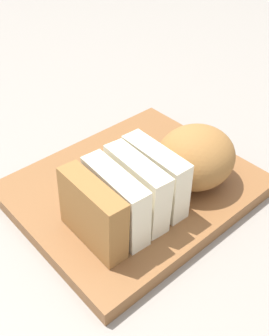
# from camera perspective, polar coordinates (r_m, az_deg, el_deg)

# --- Properties ---
(ground_plane) EXTENTS (3.00, 3.00, 0.00)m
(ground_plane) POSITION_cam_1_polar(r_m,az_deg,el_deg) (0.67, 0.00, -3.63)
(ground_plane) COLOR gray
(cutting_board) EXTENTS (0.37, 0.31, 0.02)m
(cutting_board) POSITION_cam_1_polar(r_m,az_deg,el_deg) (0.66, 0.00, -2.85)
(cutting_board) COLOR brown
(cutting_board) RESTS_ON ground_plane
(bread_loaf) EXTENTS (0.28, 0.13, 0.10)m
(bread_loaf) POSITION_cam_1_polar(r_m,az_deg,el_deg) (0.59, 4.04, -0.90)
(bread_loaf) COLOR #996633
(bread_loaf) RESTS_ON cutting_board
(bread_knife) EXTENTS (0.26, 0.11, 0.03)m
(bread_knife) POSITION_cam_1_polar(r_m,az_deg,el_deg) (0.67, -2.91, 0.38)
(bread_knife) COLOR silver
(bread_knife) RESTS_ON cutting_board
(crumb_near_knife) EXTENTS (0.01, 0.01, 0.01)m
(crumb_near_knife) POSITION_cam_1_polar(r_m,az_deg,el_deg) (0.63, 2.66, -3.28)
(crumb_near_knife) COLOR tan
(crumb_near_knife) RESTS_ON cutting_board
(crumb_near_loaf) EXTENTS (0.01, 0.01, 0.01)m
(crumb_near_loaf) POSITION_cam_1_polar(r_m,az_deg,el_deg) (0.64, -4.74, -2.36)
(crumb_near_loaf) COLOR tan
(crumb_near_loaf) RESTS_ON cutting_board
(crumb_stray_left) EXTENTS (0.01, 0.01, 0.01)m
(crumb_stray_left) POSITION_cam_1_polar(r_m,az_deg,el_deg) (0.71, 1.61, 2.10)
(crumb_stray_left) COLOR tan
(crumb_stray_left) RESTS_ON cutting_board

